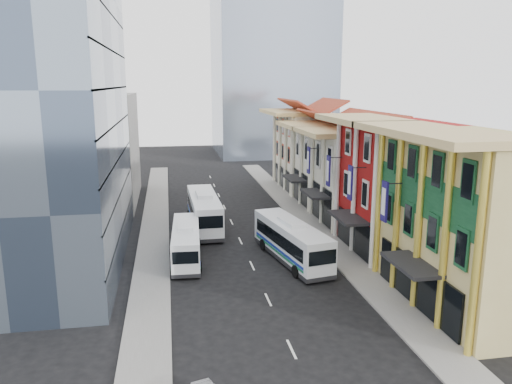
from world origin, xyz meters
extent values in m
plane|color=black|center=(0.00, 0.00, 0.00)|extent=(200.00, 200.00, 0.00)
cube|color=slate|center=(8.50, 22.00, 0.07)|extent=(3.00, 90.00, 0.15)
cube|color=slate|center=(-8.50, 22.00, 0.07)|extent=(3.00, 90.00, 0.15)
cube|color=tan|center=(14.00, 5.00, 6.00)|extent=(8.00, 14.00, 12.00)
cube|color=maroon|center=(14.00, 17.00, 6.00)|extent=(8.00, 10.00, 12.00)
cube|color=white|center=(14.00, 26.50, 5.00)|extent=(8.00, 9.00, 10.00)
cube|color=white|center=(14.00, 35.50, 5.00)|extent=(8.00, 9.00, 10.00)
cube|color=white|center=(14.00, 46.00, 5.50)|extent=(8.00, 12.00, 11.00)
cube|color=#404E65|center=(-17.00, 19.00, 15.00)|extent=(12.00, 26.00, 30.00)
cube|color=gray|center=(-16.00, 42.00, 7.00)|extent=(10.00, 18.00, 14.00)
camera|label=1|loc=(-6.76, -25.06, 15.46)|focal=35.00mm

